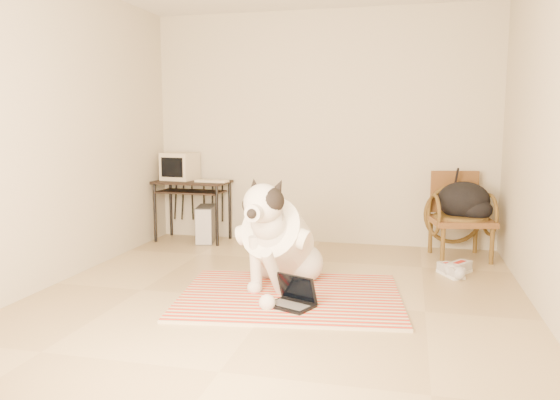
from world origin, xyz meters
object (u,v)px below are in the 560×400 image
(crt_monitor, at_px, (180,166))
(pc_tower, at_px, (206,224))
(computer_desk, at_px, (192,189))
(backpack, at_px, (466,202))
(dog, at_px, (279,241))
(laptop, at_px, (293,298))
(rattan_chair, at_px, (459,215))

(crt_monitor, bearing_deg, pc_tower, -15.45)
(computer_desk, xyz_separation_m, backpack, (3.12, -0.15, -0.03))
(backpack, bearing_deg, dog, -138.78)
(laptop, bearing_deg, pc_tower, 125.84)
(computer_desk, xyz_separation_m, pc_tower, (0.18, -0.02, -0.41))
(dog, relative_size, backpack, 2.58)
(backpack, bearing_deg, laptop, -125.73)
(dog, distance_m, laptop, 0.66)
(computer_desk, distance_m, pc_tower, 0.45)
(laptop, xyz_separation_m, computer_desk, (-1.70, 2.12, 0.55))
(laptop, xyz_separation_m, rattan_chair, (1.37, 2.00, 0.37))
(pc_tower, bearing_deg, backpack, -2.48)
(computer_desk, height_order, crt_monitor, crt_monitor)
(pc_tower, distance_m, backpack, 2.97)
(laptop, bearing_deg, computer_desk, 128.67)
(dog, height_order, computer_desk, dog)
(dog, distance_m, pc_tower, 2.04)
(crt_monitor, distance_m, rattan_chair, 3.28)
(pc_tower, bearing_deg, crt_monitor, 164.55)
(laptop, relative_size, computer_desk, 0.46)
(laptop, distance_m, crt_monitor, 3.01)
(laptop, distance_m, pc_tower, 2.60)
(backpack, bearing_deg, computer_desk, 177.33)
(computer_desk, bearing_deg, laptop, -51.33)
(laptop, bearing_deg, backpack, 54.27)
(rattan_chair, bearing_deg, backpack, -23.82)
(dog, distance_m, computer_desk, 2.17)
(computer_desk, distance_m, backpack, 3.12)
(backpack, bearing_deg, pc_tower, 177.52)
(computer_desk, bearing_deg, dog, -47.67)
(rattan_chair, relative_size, backpack, 1.63)
(pc_tower, xyz_separation_m, rattan_chair, (2.88, -0.10, 0.24))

